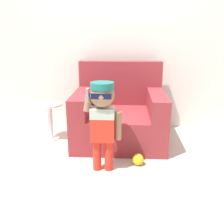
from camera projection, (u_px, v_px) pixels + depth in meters
name	position (u px, v px, depth m)	size (l,w,h in m)	color
ground_plane	(113.00, 147.00, 3.26)	(10.00, 10.00, 0.00)	beige
wall_back	(116.00, 38.00, 3.68)	(10.00, 0.05, 2.60)	silver
armchair	(119.00, 116.00, 3.40)	(1.13, 0.99, 1.00)	maroon
person_child	(103.00, 113.00, 2.55)	(0.37, 0.28, 0.91)	red
side_table	(50.00, 118.00, 3.43)	(0.33, 0.33, 0.49)	white
toy_ball	(138.00, 159.00, 2.80)	(0.12, 0.12, 0.12)	yellow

